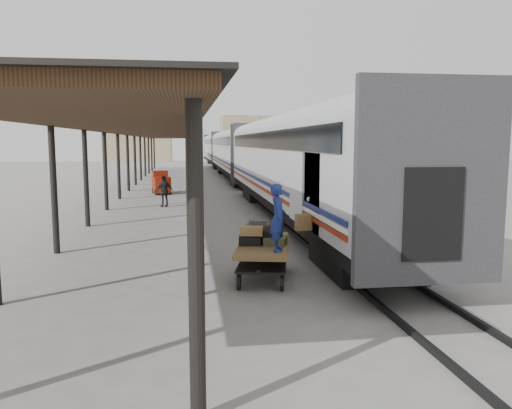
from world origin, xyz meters
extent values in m
plane|color=slate|center=(0.00, 0.00, 0.00)|extent=(160.00, 160.00, 0.00)
cube|color=silver|center=(3.20, 8.00, 2.60)|extent=(3.00, 24.00, 2.90)
cube|color=#28282B|center=(3.20, -3.90, 2.60)|extent=(3.04, 0.22, 3.50)
cube|color=black|center=(1.68, 8.00, 3.50)|extent=(0.04, 22.08, 0.65)
cube|color=black|center=(3.20, 8.00, 0.90)|extent=(2.55, 23.04, 0.50)
cube|color=silver|center=(3.20, 34.00, 2.60)|extent=(3.00, 24.00, 2.90)
cube|color=#28282B|center=(3.20, 22.10, 2.60)|extent=(3.04, 0.22, 3.50)
cube|color=black|center=(1.68, 34.00, 3.50)|extent=(0.04, 22.08, 0.65)
cube|color=black|center=(3.20, 34.00, 0.90)|extent=(2.55, 23.04, 0.50)
cube|color=silver|center=(3.20, 60.00, 2.60)|extent=(3.00, 24.00, 2.90)
cube|color=#28282B|center=(3.20, 48.10, 2.60)|extent=(3.04, 0.22, 3.50)
cube|color=black|center=(1.68, 60.00, 3.50)|extent=(0.04, 22.08, 0.65)
cube|color=black|center=(3.20, 60.00, 0.90)|extent=(2.55, 23.04, 0.50)
cube|color=black|center=(1.95, -0.50, 2.15)|extent=(0.50, 1.70, 2.00)
imported|color=beige|center=(1.95, -0.50, 2.01)|extent=(0.72, 0.89, 1.72)
cube|color=olive|center=(1.55, -0.65, 1.40)|extent=(0.57, 0.25, 0.42)
cube|color=#422B19|center=(-3.40, 24.00, 4.00)|extent=(4.60, 64.00, 0.18)
cube|color=black|center=(-3.40, 24.00, 4.12)|extent=(4.90, 64.30, 0.06)
cylinder|color=black|center=(-5.45, 24.00, 2.00)|extent=(0.20, 0.20, 4.00)
cylinder|color=black|center=(-5.45, 55.00, 2.00)|extent=(0.20, 0.20, 4.00)
cylinder|color=black|center=(-1.35, -7.00, 2.00)|extent=(0.20, 0.20, 4.00)
cylinder|color=black|center=(-1.35, 24.00, 2.00)|extent=(0.20, 0.20, 4.00)
cylinder|color=black|center=(-1.35, 55.00, 2.00)|extent=(0.20, 0.20, 4.00)
cube|color=black|center=(2.48, 34.00, 0.06)|extent=(0.10, 150.00, 0.12)
cube|color=black|center=(3.92, 34.00, 0.06)|extent=(0.10, 150.00, 0.12)
cube|color=tan|center=(14.00, 78.00, 4.00)|extent=(18.00, 10.00, 8.00)
cube|color=tan|center=(-10.00, 82.00, 3.00)|extent=(12.00, 8.00, 6.00)
cube|color=brown|center=(0.42, -0.82, 0.80)|extent=(1.75, 2.62, 0.12)
cube|color=black|center=(0.42, -0.82, 0.45)|extent=(1.63, 2.50, 0.06)
cylinder|color=black|center=(-0.27, -1.64, 0.20)|extent=(0.17, 0.41, 0.40)
cylinder|color=black|center=(0.70, -1.86, 0.20)|extent=(0.17, 0.41, 0.40)
cylinder|color=black|center=(0.14, 0.22, 0.20)|extent=(0.17, 0.41, 0.40)
cylinder|color=black|center=(1.12, 0.00, 0.20)|extent=(0.17, 0.41, 0.40)
cube|color=#3C3C3F|center=(0.33, -0.22, 0.97)|extent=(0.73, 0.54, 0.23)
cube|color=olive|center=(0.91, -0.23, 0.95)|extent=(0.58, 0.45, 0.19)
cube|color=black|center=(0.11, -0.68, 0.97)|extent=(0.59, 0.45, 0.22)
cube|color=#43492B|center=(0.73, -0.80, 0.96)|extent=(0.65, 0.56, 0.19)
cube|color=#45341B|center=(0.34, -0.32, 1.19)|extent=(0.72, 0.63, 0.22)
cube|color=olive|center=(0.16, -0.64, 1.21)|extent=(0.62, 0.50, 0.22)
cube|color=#3C3C3F|center=(0.36, -0.35, 1.36)|extent=(0.46, 0.34, 0.15)
cube|color=black|center=(0.67, -0.73, 1.12)|extent=(0.56, 0.49, 0.17)
cube|color=maroon|center=(-3.07, 20.69, 0.63)|extent=(1.34, 1.88, 1.03)
cube|color=maroon|center=(-3.16, 21.14, 1.31)|extent=(1.08, 0.86, 0.40)
cylinder|color=black|center=(-3.40, 19.98, 0.21)|extent=(0.21, 0.43, 0.41)
cylinder|color=black|center=(-2.50, 20.16, 0.21)|extent=(0.21, 0.43, 0.41)
cylinder|color=black|center=(-3.64, 21.22, 0.21)|extent=(0.21, 0.43, 0.41)
cylinder|color=black|center=(-2.75, 21.39, 0.21)|extent=(0.21, 0.43, 0.41)
imported|color=navy|center=(0.67, -1.47, 1.66)|extent=(0.50, 0.65, 1.59)
imported|color=black|center=(-2.58, 13.81, 0.83)|extent=(1.05, 0.75, 1.65)
camera|label=1|loc=(-1.45, -12.85, 3.42)|focal=35.00mm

